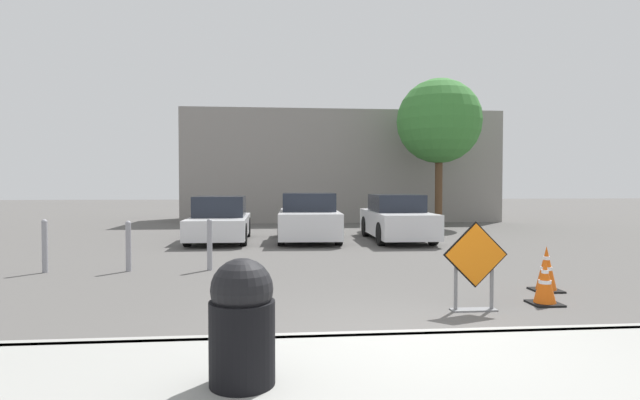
{
  "coord_description": "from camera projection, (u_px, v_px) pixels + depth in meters",
  "views": [
    {
      "loc": [
        -1.36,
        -5.42,
        1.79
      ],
      "look_at": [
        -0.12,
        7.86,
        1.39
      ],
      "focal_mm": 28.0,
      "sensor_mm": 36.0,
      "label": 1
    }
  ],
  "objects": [
    {
      "name": "ground_plane",
      "position": [
        318.0,
        243.0,
        15.53
      ],
      "size": [
        96.0,
        96.0,
        0.0
      ],
      "primitive_type": "plane",
      "color": "#565451"
    },
    {
      "name": "traffic_cone_second",
      "position": [
        546.0,
        269.0,
        8.41
      ],
      "size": [
        0.45,
        0.45,
        0.76
      ],
      "color": "black",
      "rests_on": "ground_plane"
    },
    {
      "name": "sidewalk_strip",
      "position": [
        433.0,
        385.0,
        4.27
      ],
      "size": [
        26.12,
        2.61,
        0.14
      ],
      "color": "#999993",
      "rests_on": "ground_plane"
    },
    {
      "name": "curb_lip",
      "position": [
        396.0,
        339.0,
        5.58
      ],
      "size": [
        26.12,
        0.2,
        0.14
      ],
      "color": "#999993",
      "rests_on": "ground_plane"
    },
    {
      "name": "trash_bin",
      "position": [
        242.0,
        321.0,
        4.11
      ],
      "size": [
        0.55,
        0.55,
        1.05
      ],
      "color": "black",
      "rests_on": "sidewalk_strip"
    },
    {
      "name": "building_facade_backdrop",
      "position": [
        339.0,
        168.0,
        25.95
      ],
      "size": [
        15.38,
        5.0,
        5.39
      ],
      "color": "gray",
      "rests_on": "ground_plane"
    },
    {
      "name": "bollard_second",
      "position": [
        128.0,
        245.0,
        10.32
      ],
      "size": [
        0.12,
        0.12,
        1.05
      ],
      "color": "gray",
      "rests_on": "ground_plane"
    },
    {
      "name": "street_tree_behind_lot",
      "position": [
        439.0,
        121.0,
        21.38
      ],
      "size": [
        3.62,
        3.62,
        6.35
      ],
      "color": "#513823",
      "rests_on": "ground_plane"
    },
    {
      "name": "bollard_nearest",
      "position": [
        210.0,
        243.0,
        10.48
      ],
      "size": [
        0.12,
        0.12,
        1.09
      ],
      "color": "gray",
      "rests_on": "ground_plane"
    },
    {
      "name": "parked_car_second",
      "position": [
        309.0,
        219.0,
        16.05
      ],
      "size": [
        2.04,
        4.07,
        1.54
      ],
      "rotation": [
        0.0,
        0.0,
        3.1
      ],
      "color": "silver",
      "rests_on": "ground_plane"
    },
    {
      "name": "bollard_third",
      "position": [
        45.0,
        245.0,
        10.17
      ],
      "size": [
        0.12,
        0.12,
        1.1
      ],
      "color": "gray",
      "rests_on": "ground_plane"
    },
    {
      "name": "road_closed_sign",
      "position": [
        475.0,
        263.0,
        7.05
      ],
      "size": [
        0.94,
        0.2,
        1.28
      ],
      "color": "black",
      "rests_on": "ground_plane"
    },
    {
      "name": "parked_car_third",
      "position": [
        397.0,
        219.0,
        16.15
      ],
      "size": [
        1.82,
        4.39,
        1.48
      ],
      "rotation": [
        0.0,
        0.0,
        3.13
      ],
      "color": "silver",
      "rests_on": "ground_plane"
    },
    {
      "name": "parked_car_nearest",
      "position": [
        220.0,
        221.0,
        15.94
      ],
      "size": [
        1.85,
        4.19,
        1.44
      ],
      "rotation": [
        0.0,
        0.0,
        3.15
      ],
      "color": "silver",
      "rests_on": "ground_plane"
    },
    {
      "name": "traffic_cone_nearest",
      "position": [
        545.0,
        283.0,
        7.46
      ],
      "size": [
        0.44,
        0.44,
        0.67
      ],
      "color": "black",
      "rests_on": "ground_plane"
    }
  ]
}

